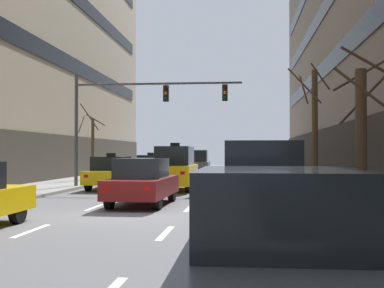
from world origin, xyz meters
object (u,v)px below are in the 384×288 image
Objects in this scene: taxi_driving_0 at (175,168)px; street_tree_2 at (92,145)px; traffic_signal_0 at (135,106)px; street_tree_3 at (362,138)px; taxi_driving_4 at (151,166)px; car_driving_5 at (143,182)px; taxi_driving_3 at (164,165)px; street_tree_1 at (314,129)px; car_parked_2 at (254,182)px; pedestrian_0 at (276,166)px; car_parked_0 at (286,257)px; car_driving_2 at (197,164)px; taxi_driving_6 at (112,173)px; car_parked_3 at (250,174)px; car_parked_1 at (261,188)px.

street_tree_2 is (-6.56, 7.15, 1.32)m from taxi_driving_0.
traffic_signal_0 reaches higher than street_tree_3.
car_driving_5 is at bearing -80.03° from taxi_driving_4.
street_tree_1 is at bearing -65.26° from taxi_driving_3.
car_parked_2 is 4.38m from street_tree_1.
pedestrian_0 is (-0.97, 16.75, -1.18)m from street_tree_3.
taxi_driving_3 reaches higher than car_parked_0.
traffic_signal_0 reaches higher than pedestrian_0.
taxi_driving_4 is at bearing 145.43° from pedestrian_0.
car_driving_2 reaches higher than car_parked_2.
taxi_driving_6 is at bearing 130.01° from street_tree_3.
traffic_signal_0 is at bearing 160.00° from taxi_driving_0.
taxi_driving_3 is at bearing 125.30° from car_driving_2.
taxi_driving_0 is 1.07× the size of car_parked_3.
street_tree_2 reaches higher than car_driving_2.
street_tree_1 is 9.31m from pedestrian_0.
car_parked_2 is (3.75, -6.39, -0.28)m from taxi_driving_0.
taxi_driving_4 reaches higher than car_parked_0.
car_driving_2 reaches higher than car_parked_0.
taxi_driving_3 is 1.00× the size of car_driving_5.
taxi_driving_3 is 0.92× the size of street_tree_2.
pedestrian_0 is at bearing 46.03° from taxi_driving_0.
taxi_driving_0 is at bearing 106.65° from car_parked_1.
car_parked_1 reaches higher than taxi_driving_6.
taxi_driving_4 reaches higher than pedestrian_0.
street_tree_1 is at bearing -84.18° from pedestrian_0.
street_tree_3 is at bearing -75.07° from car_driving_2.
street_tree_3 is at bearing 71.32° from car_parked_0.
traffic_signal_0 is (-5.99, 19.67, 3.47)m from car_parked_0.
street_tree_1 is (6.54, 3.29, 2.05)m from car_driving_5.
street_tree_2 reaches higher than taxi_driving_0.
street_tree_1 is (6.32, -3.50, 1.79)m from taxi_driving_0.
street_tree_1 is (2.56, 15.36, 2.03)m from car_parked_0.
taxi_driving_0 is 0.99× the size of taxi_driving_4.
car_parked_3 is 12.26m from street_tree_2.
taxi_driving_4 is 13.12m from car_parked_3.
traffic_signal_0 is 14.88m from street_tree_3.
car_driving_5 is 12.70m from car_parked_0.
street_tree_1 is 1.23× the size of street_tree_3.
traffic_signal_0 is 9.57m from pedestrian_0.
taxi_driving_6 is 9.80m from car_parked_2.
street_tree_2 is at bearing 115.49° from taxi_driving_6.
taxi_driving_3 reaches higher than car_driving_5.
taxi_driving_0 is 4.01m from traffic_signal_0.
car_driving_5 is 13.59m from pedestrian_0.
traffic_signal_0 reaches higher than taxi_driving_3.
car_parked_3 is 12.27m from street_tree_3.
taxi_driving_6 is 10.16m from pedestrian_0.
street_tree_3 reaches higher than taxi_driving_0.
taxi_driving_4 is 1.07× the size of car_parked_3.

